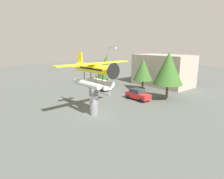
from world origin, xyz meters
name	(u,v)px	position (x,y,z in m)	size (l,w,h in m)	color
ground_plane	(94,114)	(0.00, 0.00, 0.00)	(140.00, 140.00, 0.00)	#515651
display_pedestal	(94,100)	(0.00, 0.00, 1.89)	(1.10, 1.10, 3.78)	slate
floatplane_monument	(94,72)	(0.13, 0.00, 5.45)	(6.95, 10.43, 4.00)	silver
car_near_white	(101,85)	(-10.44, 9.06, 0.88)	(4.20, 2.02, 1.76)	white
car_mid_red	(138,94)	(-1.05, 9.35, 0.88)	(4.20, 2.02, 1.76)	red
streetlight_primary	(110,68)	(-5.58, 7.25, 4.82)	(1.84, 0.28, 8.35)	gray
storefront_building	(163,70)	(-5.35, 22.00, 3.30)	(12.08, 7.01, 6.61)	#9E9384
tree_west	(107,66)	(-13.87, 13.32, 4.10)	(4.53, 4.53, 6.63)	brown
tree_east	(143,70)	(-5.23, 15.36, 4.02)	(3.75, 3.75, 6.11)	brown
tree_center_back	(168,68)	(2.07, 12.78, 5.10)	(4.56, 4.56, 7.65)	brown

